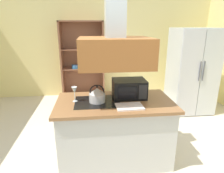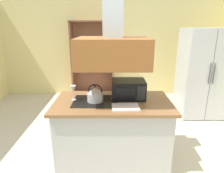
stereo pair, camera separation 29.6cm
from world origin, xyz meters
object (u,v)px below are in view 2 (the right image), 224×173
(dish_cabinet, at_px, (92,64))
(kettle, at_px, (94,94))
(wine_glass_on_counter, at_px, (73,89))
(cutting_board, at_px, (125,107))
(refrigerator, at_px, (202,73))
(microwave, at_px, (128,89))

(dish_cabinet, height_order, kettle, dish_cabinet)
(dish_cabinet, distance_m, wine_glass_on_counter, 2.66)
(kettle, height_order, wine_glass_on_counter, kettle)
(kettle, distance_m, wine_glass_on_counter, 0.31)
(kettle, height_order, cutting_board, kettle)
(cutting_board, distance_m, wine_glass_on_counter, 0.76)
(dish_cabinet, xyz_separation_m, cutting_board, (0.68, -2.93, 0.02))
(refrigerator, xyz_separation_m, kettle, (-2.13, -1.53, 0.08))
(refrigerator, distance_m, cutting_board, 2.46)
(dish_cabinet, bearing_deg, refrigerator, -25.94)
(refrigerator, relative_size, dish_cabinet, 0.92)
(kettle, bearing_deg, refrigerator, 35.67)
(dish_cabinet, distance_m, cutting_board, 3.00)
(refrigerator, xyz_separation_m, wine_glass_on_counter, (-2.43, -1.48, 0.13))
(cutting_board, bearing_deg, dish_cabinet, 103.12)
(refrigerator, height_order, cutting_board, refrigerator)
(microwave, bearing_deg, wine_glass_on_counter, -173.91)
(wine_glass_on_counter, bearing_deg, dish_cabinet, 89.67)
(cutting_board, bearing_deg, microwave, 80.22)
(refrigerator, height_order, dish_cabinet, dish_cabinet)
(refrigerator, distance_m, wine_glass_on_counter, 2.85)
(kettle, relative_size, wine_glass_on_counter, 1.17)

